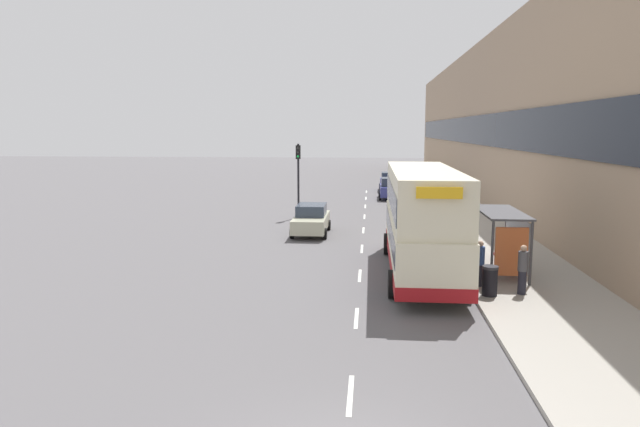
{
  "coord_description": "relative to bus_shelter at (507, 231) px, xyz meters",
  "views": [
    {
      "loc": [
        0.39,
        -9.12,
        5.86
      ],
      "look_at": [
        -2.28,
        20.76,
        1.42
      ],
      "focal_mm": 32.0,
      "sensor_mm": 36.0,
      "label": 1
    }
  ],
  "objects": [
    {
      "name": "lane_mark_3",
      "position": [
        -5.77,
        4.96,
        -1.87
      ],
      "size": [
        0.12,
        2.0,
        0.01
      ],
      "color": "silver",
      "rests_on": "ground_plane"
    },
    {
      "name": "car_2",
      "position": [
        -3.57,
        31.96,
        -0.98
      ],
      "size": [
        1.98,
        4.14,
        1.82
      ],
      "color": "navy",
      "rests_on": "ground_plane"
    },
    {
      "name": "traffic_light_far_kerb",
      "position": [
        -10.17,
        14.68,
        1.43
      ],
      "size": [
        0.3,
        0.32,
        4.92
      ],
      "color": "black",
      "rests_on": "ground_plane"
    },
    {
      "name": "car_1",
      "position": [
        -2.73,
        40.71,
        -1.03
      ],
      "size": [
        1.93,
        4.42,
        1.71
      ],
      "color": "#B7B799",
      "rests_on": "ground_plane"
    },
    {
      "name": "pedestrian_at_shelter",
      "position": [
        -0.06,
        -2.84,
        -0.84
      ],
      "size": [
        0.35,
        0.35,
        1.75
      ],
      "color": "#23232D",
      "rests_on": "ground_plane"
    },
    {
      "name": "litter_bin",
      "position": [
        -1.22,
        -3.12,
        -1.21
      ],
      "size": [
        0.55,
        0.55,
        1.05
      ],
      "color": "black",
      "rests_on": "ground_plane"
    },
    {
      "name": "lane_mark_8",
      "position": [
        -5.77,
        31.2,
        -1.87
      ],
      "size": [
        0.12,
        2.0,
        0.01
      ],
      "color": "silver",
      "rests_on": "ground_plane"
    },
    {
      "name": "lane_mark_7",
      "position": [
        -5.77,
        25.95,
        -1.87
      ],
      "size": [
        0.12,
        2.0,
        0.01
      ],
      "color": "silver",
      "rests_on": "ground_plane"
    },
    {
      "name": "terrace_facade",
      "position": [
        4.72,
        24.87,
        4.58
      ],
      "size": [
        3.1,
        93.0,
        12.92
      ],
      "color": "#9E846B",
      "rests_on": "ground_plane"
    },
    {
      "name": "lane_mark_0",
      "position": [
        -5.77,
        -10.78,
        -1.87
      ],
      "size": [
        0.12,
        2.0,
        0.01
      ],
      "color": "silver",
      "rests_on": "ground_plane"
    },
    {
      "name": "lane_mark_1",
      "position": [
        -5.77,
        -5.53,
        -1.87
      ],
      "size": [
        0.12,
        2.0,
        0.01
      ],
      "color": "silver",
      "rests_on": "ground_plane"
    },
    {
      "name": "lane_mark_4",
      "position": [
        -5.77,
        10.21,
        -1.87
      ],
      "size": [
        0.12,
        2.0,
        0.01
      ],
      "color": "silver",
      "rests_on": "ground_plane"
    },
    {
      "name": "pavement",
      "position": [
        0.73,
        24.87,
        -1.81
      ],
      "size": [
        5.0,
        93.0,
        0.14
      ],
      "color": "#A39E93",
      "rests_on": "ground_plane"
    },
    {
      "name": "car_0",
      "position": [
        -8.7,
        8.8,
        -1.04
      ],
      "size": [
        1.99,
        4.51,
        1.66
      ],
      "rotation": [
        0.0,
        0.0,
        3.14
      ],
      "color": "#B7B799",
      "rests_on": "ground_plane"
    },
    {
      "name": "pedestrian_1",
      "position": [
        -1.35,
        -1.9,
        -0.87
      ],
      "size": [
        0.34,
        0.34,
        1.69
      ],
      "color": "#23232D",
      "rests_on": "ground_plane"
    },
    {
      "name": "lane_mark_5",
      "position": [
        -5.77,
        15.45,
        -1.87
      ],
      "size": [
        0.12,
        2.0,
        0.01
      ],
      "color": "silver",
      "rests_on": "ground_plane"
    },
    {
      "name": "car_3",
      "position": [
        -3.66,
        25.7,
        -0.99
      ],
      "size": [
        2.05,
        3.98,
        1.81
      ],
      "color": "navy",
      "rests_on": "ground_plane"
    },
    {
      "name": "lane_mark_6",
      "position": [
        -5.77,
        20.7,
        -1.87
      ],
      "size": [
        0.12,
        2.0,
        0.01
      ],
      "color": "silver",
      "rests_on": "ground_plane"
    },
    {
      "name": "lane_mark_2",
      "position": [
        -5.77,
        -0.29,
        -1.87
      ],
      "size": [
        0.12,
        2.0,
        0.01
      ],
      "color": "silver",
      "rests_on": "ground_plane"
    },
    {
      "name": "double_decker_bus_near",
      "position": [
        -3.3,
        0.14,
        0.41
      ],
      "size": [
        2.85,
        10.93,
        4.3
      ],
      "color": "beige",
      "rests_on": "ground_plane"
    },
    {
      "name": "bus_shelter",
      "position": [
        0.0,
        0.0,
        0.0
      ],
      "size": [
        1.6,
        4.2,
        2.48
      ],
      "color": "#4C4C51",
      "rests_on": "ground_plane"
    }
  ]
}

